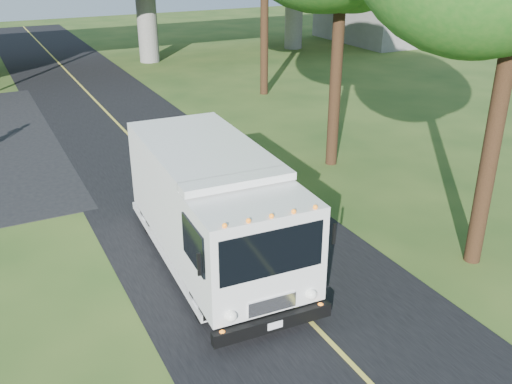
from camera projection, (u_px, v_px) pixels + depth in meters
ground at (326, 338)px, 12.75m from camera, size 120.00×120.00×0.00m
road at (174, 182)px, 20.87m from camera, size 7.00×90.00×0.02m
lane_line at (174, 182)px, 20.86m from camera, size 0.12×90.00×0.01m
step_van at (213, 205)px, 15.08m from camera, size 3.16×7.73×3.19m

